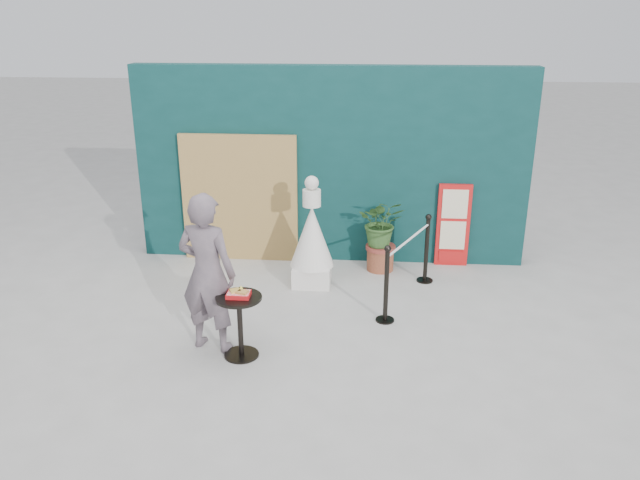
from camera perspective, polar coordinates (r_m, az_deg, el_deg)
The scene contains 10 objects.
ground at distance 7.28m, azimuth -0.81°, elevation -10.71°, with size 60.00×60.00×0.00m, color #ADAAA5.
back_wall at distance 9.65m, azimuth 0.98°, elevation 6.81°, with size 6.00×0.30×3.00m, color #0A2F2E.
bamboo_fence at distance 9.77m, azimuth -7.36°, elevation 3.78°, with size 1.80×0.08×2.00m, color tan.
woman at distance 7.19m, azimuth -10.26°, elevation -3.00°, with size 0.69×0.45×1.90m, color slate.
menu_board at distance 9.76m, azimuth 12.07°, elevation 1.32°, with size 0.50×0.07×1.30m.
statue at distance 8.87m, azimuth -0.74°, elevation -0.10°, with size 0.63×0.63×1.61m.
cafe_table at distance 7.14m, azimuth -7.35°, elevation -6.98°, with size 0.52×0.52×0.75m.
food_basket at distance 7.02m, azimuth -7.43°, elevation -4.88°, with size 0.26×0.19×0.11m.
planter at distance 9.40m, azimuth 5.62°, elevation 1.01°, with size 0.67×0.58×1.14m.
stanchion_barrier at distance 8.51m, azimuth 8.03°, elevation -2.40°, with size 0.84×1.54×1.03m.
Camera 1 is at (0.62, -6.21, 3.76)m, focal length 35.00 mm.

